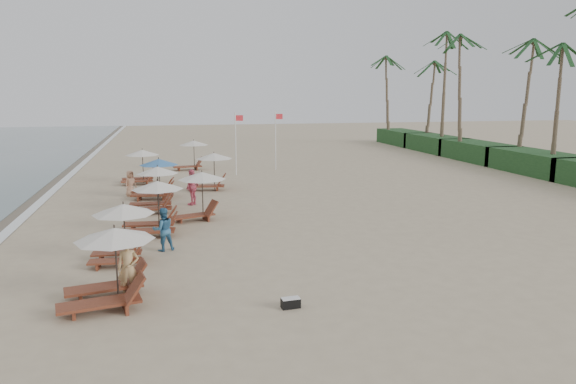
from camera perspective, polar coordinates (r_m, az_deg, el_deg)
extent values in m
plane|color=tan|center=(20.70, 0.08, -5.87)|extent=(160.00, 160.00, 0.00)
cube|color=#6B5E4C|center=(30.96, -27.73, -1.56)|extent=(3.20, 140.00, 0.01)
cube|color=white|center=(30.65, -25.38, -1.46)|extent=(0.50, 140.00, 0.02)
cube|color=#193D1C|center=(43.27, 24.90, 2.88)|extent=(3.20, 8.00, 1.60)
cube|color=#193D1C|center=(49.36, 19.59, 4.08)|extent=(3.20, 8.00, 1.60)
cube|color=#193D1C|center=(55.79, 15.46, 4.99)|extent=(3.20, 8.00, 1.60)
cube|color=#193D1C|center=(62.46, 12.19, 5.69)|extent=(3.20, 8.00, 1.60)
cylinder|color=brown|center=(41.68, 26.73, 7.59)|extent=(0.36, 0.36, 9.00)
cylinder|color=brown|center=(46.32, 23.53, 8.52)|extent=(0.36, 0.36, 9.80)
cylinder|color=brown|center=(49.65, 18.28, 9.41)|extent=(0.36, 0.36, 10.60)
cylinder|color=brown|center=(54.60, 16.27, 9.99)|extent=(0.36, 0.36, 11.40)
cylinder|color=brown|center=(59.62, 14.52, 8.94)|extent=(0.36, 0.36, 9.00)
cylinder|color=brown|center=(63.53, 10.90, 9.52)|extent=(0.36, 0.36, 9.80)
cylinder|color=black|center=(15.78, -17.79, -7.65)|extent=(0.05, 0.05, 2.12)
cone|color=silver|center=(15.51, -17.99, -4.27)|extent=(2.20, 2.20, 0.35)
cylinder|color=black|center=(19.42, -16.98, -4.36)|extent=(0.05, 0.05, 2.02)
cone|color=silver|center=(19.21, -17.13, -1.74)|extent=(2.12, 2.12, 0.35)
cylinder|color=black|center=(23.05, -13.64, -1.69)|extent=(0.05, 0.05, 2.16)
cone|color=silver|center=(22.86, -13.74, 0.71)|extent=(2.13, 2.13, 0.35)
cylinder|color=black|center=(27.38, -13.65, 0.24)|extent=(0.05, 0.05, 2.18)
cone|color=silver|center=(27.23, -13.74, 2.28)|extent=(2.03, 2.03, 0.35)
cylinder|color=black|center=(30.94, -13.53, 1.37)|extent=(0.05, 0.05, 2.13)
cone|color=teal|center=(30.80, -13.61, 3.14)|extent=(2.16, 2.16, 0.35)
cylinder|color=black|center=(36.07, -15.19, 2.57)|extent=(0.05, 0.05, 2.13)
cone|color=silver|center=(35.96, -15.26, 4.09)|extent=(2.15, 2.15, 0.35)
cylinder|color=black|center=(25.30, -9.09, -0.46)|extent=(0.05, 0.05, 2.15)
cone|color=silver|center=(25.14, -9.15, 1.72)|extent=(2.24, 2.24, 0.35)
cylinder|color=black|center=(33.05, -7.86, 2.15)|extent=(0.05, 0.05, 2.15)
cone|color=silver|center=(32.92, -7.90, 3.83)|extent=(2.24, 2.24, 0.35)
cylinder|color=black|center=(41.90, -9.97, 3.86)|extent=(0.05, 0.05, 2.15)
cone|color=silver|center=(41.80, -10.01, 5.19)|extent=(2.24, 2.24, 0.35)
imported|color=tan|center=(16.28, -16.65, -7.78)|extent=(0.65, 0.45, 1.72)
imported|color=#2D6289|center=(20.55, -13.16, -3.89)|extent=(0.93, 0.81, 1.64)
imported|color=#D1536B|center=(28.56, -10.15, 0.52)|extent=(0.98, 1.20, 1.91)
imported|color=tan|center=(31.75, -16.45, 0.88)|extent=(0.86, 0.85, 1.50)
cube|color=black|center=(15.07, 0.29, -11.77)|extent=(0.54, 0.30, 0.26)
cube|color=silver|center=(15.01, 0.29, -11.28)|extent=(0.52, 0.27, 0.04)
cylinder|color=silver|center=(38.36, -5.60, 5.11)|extent=(0.08, 0.08, 4.47)
cube|color=red|center=(38.27, -5.23, 7.86)|extent=(0.55, 0.02, 0.40)
cylinder|color=silver|center=(40.93, -1.34, 5.48)|extent=(0.08, 0.08, 4.46)
cube|color=red|center=(40.86, -0.96, 8.05)|extent=(0.55, 0.02, 0.40)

